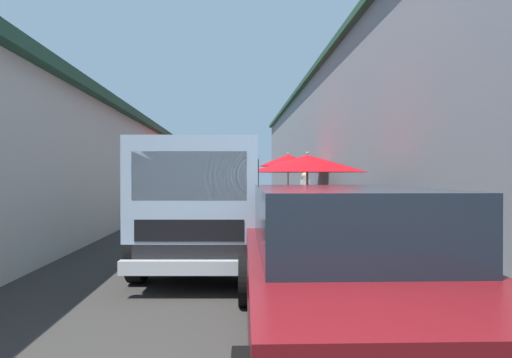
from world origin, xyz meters
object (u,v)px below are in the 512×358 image
(fruit_stall_mid_lane, at_px, (308,171))
(fruit_stall_far_right, at_px, (302,169))
(fruit_stall_near_right, at_px, (194,171))
(hatchback_car, at_px, (344,268))
(parked_scooter, at_px, (353,216))
(delivery_truck, at_px, (204,207))
(fruit_stall_far_left, at_px, (287,167))
(vendor_by_crates, at_px, (305,195))

(fruit_stall_mid_lane, xyz_separation_m, fruit_stall_far_right, (8.07, -1.23, 0.17))
(fruit_stall_far_right, bearing_deg, fruit_stall_near_right, 96.47)
(hatchback_car, height_order, parked_scooter, hatchback_car)
(fruit_stall_near_right, height_order, fruit_stall_far_right, fruit_stall_far_right)
(fruit_stall_near_right, distance_m, delivery_truck, 10.76)
(fruit_stall_mid_lane, relative_size, delivery_truck, 0.58)
(fruit_stall_far_left, distance_m, delivery_truck, 9.37)
(delivery_truck, relative_size, vendor_by_crates, 3.02)
(fruit_stall_far_right, height_order, parked_scooter, fruit_stall_far_right)
(fruit_stall_near_right, bearing_deg, hatchback_car, -169.12)
(fruit_stall_mid_lane, bearing_deg, fruit_stall_far_left, -2.67)
(fruit_stall_near_right, bearing_deg, fruit_stall_mid_lane, -155.25)
(delivery_truck, bearing_deg, fruit_stall_mid_lane, -36.17)
(fruit_stall_far_right, relative_size, parked_scooter, 1.55)
(fruit_stall_far_left, height_order, hatchback_car, fruit_stall_far_left)
(delivery_truck, height_order, vendor_by_crates, delivery_truck)
(fruit_stall_far_left, xyz_separation_m, parked_scooter, (-4.51, -1.22, -1.42))
(fruit_stall_mid_lane, xyz_separation_m, fruit_stall_near_right, (7.54, 3.48, 0.06))
(fruit_stall_far_left, bearing_deg, vendor_by_crates, -178.83)
(fruit_stall_far_right, distance_m, hatchback_car, 14.50)
(fruit_stall_far_left, relative_size, vendor_by_crates, 1.48)
(fruit_stall_mid_lane, bearing_deg, fruit_stall_far_right, -8.66)
(parked_scooter, bearing_deg, fruit_stall_near_right, 38.70)
(fruit_stall_mid_lane, relative_size, vendor_by_crates, 1.74)
(hatchback_car, bearing_deg, vendor_by_crates, -7.77)
(fruit_stall_near_right, xyz_separation_m, parked_scooter, (-6.21, -4.97, -1.29))
(fruit_stall_mid_lane, relative_size, hatchback_car, 0.73)
(delivery_truck, xyz_separation_m, vendor_by_crates, (5.49, -2.63, -0.08))
(fruit_stall_near_right, xyz_separation_m, vendor_by_crates, (-5.18, -3.82, -0.77))
(fruit_stall_mid_lane, xyz_separation_m, fruit_stall_far_left, (5.84, -0.27, 0.19))
(fruit_stall_far_right, bearing_deg, delivery_truck, 162.56)
(delivery_truck, bearing_deg, parked_scooter, -40.30)
(fruit_stall_mid_lane, height_order, vendor_by_crates, fruit_stall_mid_lane)
(parked_scooter, bearing_deg, fruit_stall_mid_lane, 131.68)
(fruit_stall_far_left, height_order, vendor_by_crates, fruit_stall_far_left)
(delivery_truck, bearing_deg, fruit_stall_near_right, 6.34)
(fruit_stall_mid_lane, xyz_separation_m, delivery_truck, (-3.13, 2.29, -0.63))
(fruit_stall_far_right, relative_size, vendor_by_crates, 1.58)
(hatchback_car, bearing_deg, fruit_stall_mid_lane, -7.57)
(hatchback_car, xyz_separation_m, delivery_truck, (3.10, 1.46, 0.30))
(hatchback_car, bearing_deg, fruit_stall_far_right, -8.19)
(fruit_stall_far_right, height_order, hatchback_car, fruit_stall_far_right)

